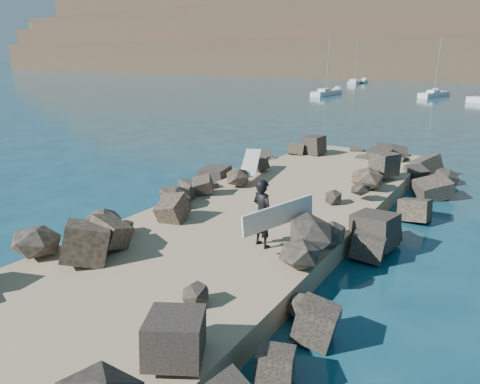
{
  "coord_description": "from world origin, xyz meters",
  "views": [
    {
      "loc": [
        6.34,
        -10.74,
        5.19
      ],
      "look_at": [
        0.0,
        -1.0,
        1.5
      ],
      "focal_mm": 32.0,
      "sensor_mm": 36.0,
      "label": 1
    }
  ],
  "objects": [
    {
      "name": "ground",
      "position": [
        0.0,
        0.0,
        0.0
      ],
      "size": [
        800.0,
        800.0,
        0.0
      ],
      "primitive_type": "plane",
      "color": "#0F384C",
      "rests_on": "ground"
    },
    {
      "name": "jetty",
      "position": [
        0.0,
        -2.0,
        0.3
      ],
      "size": [
        6.0,
        26.0,
        0.6
      ],
      "primitive_type": "cube",
      "color": "#8C7759",
      "rests_on": "ground"
    },
    {
      "name": "riprap_left",
      "position": [
        -2.9,
        -1.5,
        0.5
      ],
      "size": [
        2.6,
        22.0,
        1.0
      ],
      "primitive_type": "cube",
      "color": "black",
      "rests_on": "ground"
    },
    {
      "name": "riprap_right",
      "position": [
        2.9,
        -1.5,
        0.5
      ],
      "size": [
        2.6,
        22.0,
        1.0
      ],
      "primitive_type": "cube",
      "color": "black",
      "rests_on": "ground"
    },
    {
      "name": "surfboard_resting",
      "position": [
        -2.36,
        3.41,
        1.04
      ],
      "size": [
        1.6,
        2.48,
        0.08
      ],
      "primitive_type": "cube",
      "rotation": [
        0.0,
        0.0,
        0.44
      ],
      "color": "silver",
      "rests_on": "riprap_left"
    },
    {
      "name": "surfer_with_board",
      "position": [
        1.45,
        -2.1,
        1.48
      ],
      "size": [
        1.27,
        2.03,
        1.75
      ],
      "color": "black",
      "rests_on": "jetty"
    },
    {
      "name": "sailboat_e",
      "position": [
        -22.13,
        74.6,
        0.35
      ],
      "size": [
        2.77,
        7.44,
        8.75
      ],
      "color": "silver",
      "rests_on": "ground"
    },
    {
      "name": "sailboat_b",
      "position": [
        -3.76,
        52.49,
        0.35
      ],
      "size": [
        3.11,
        6.42,
        7.67
      ],
      "color": "silver",
      "rests_on": "ground"
    },
    {
      "name": "sailboat_a",
      "position": [
        -16.86,
        47.02,
        0.35
      ],
      "size": [
        1.96,
        6.93,
        8.28
      ],
      "color": "silver",
      "rests_on": "ground"
    }
  ]
}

